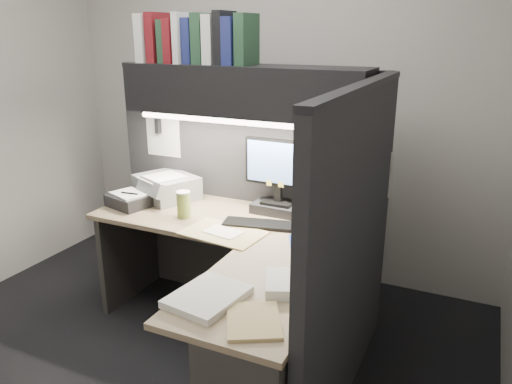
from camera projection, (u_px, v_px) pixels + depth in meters
floor at (170, 363)px, 2.91m from camera, size 3.50×3.50×0.00m
wall_back at (273, 99)px, 3.78m from camera, size 3.50×0.04×2.70m
partition_back at (244, 189)px, 3.45m from camera, size 1.90×0.06×1.60m
partition_right at (351, 257)px, 2.42m from camera, size 0.06×1.50×1.60m
desk at (233, 314)px, 2.60m from camera, size 1.70×1.53×0.73m
overhead_shelf at (244, 90)px, 3.04m from camera, size 1.55×0.34×0.30m
task_light_tube at (234, 122)px, 2.97m from camera, size 1.32×0.04×0.04m
monitor at (278, 184)px, 3.15m from camera, size 0.45×0.20×0.48m
keyboard at (259, 224)px, 2.99m from camera, size 0.44×0.23×0.02m
mousepad at (309, 242)px, 2.76m from camera, size 0.28×0.27×0.00m
mouse at (309, 237)px, 2.78m from camera, size 0.10×0.12×0.04m
telephone at (345, 220)px, 2.95m from camera, size 0.33×0.33×0.10m
coffee_cup at (184, 205)px, 3.11m from camera, size 0.11×0.11×0.16m
printer at (167, 187)px, 3.47m from camera, size 0.50×0.47×0.16m
notebook_stack at (130, 200)px, 3.32m from camera, size 0.31×0.28×0.08m
open_folder at (223, 233)px, 2.88m from camera, size 0.49×0.35×0.01m
paper_stack_a at (295, 284)px, 2.25m from camera, size 0.34×0.32×0.05m
paper_stack_b at (208, 297)px, 2.17m from camera, size 0.31×0.37×0.03m
manila_stack at (254, 321)px, 2.00m from camera, size 0.32×0.34×0.02m
binder_row at (197, 39)px, 3.07m from camera, size 0.76×0.25×0.31m
pinned_papers at (276, 174)px, 2.89m from camera, size 1.76×1.31×0.51m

